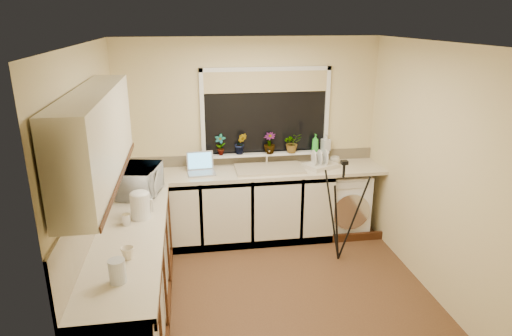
% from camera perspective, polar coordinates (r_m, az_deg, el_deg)
% --- Properties ---
extents(floor, '(3.20, 3.20, 0.00)m').
position_cam_1_polar(floor, '(4.78, 1.84, -15.30)').
color(floor, brown).
rests_on(floor, ground).
extents(ceiling, '(3.20, 3.20, 0.00)m').
position_cam_1_polar(ceiling, '(3.97, 2.21, 15.52)').
color(ceiling, white).
rests_on(ceiling, ground).
extents(wall_back, '(3.20, 0.00, 3.20)m').
position_cam_1_polar(wall_back, '(5.63, -0.83, 3.79)').
color(wall_back, beige).
rests_on(wall_back, ground).
extents(wall_front, '(3.20, 0.00, 3.20)m').
position_cam_1_polar(wall_front, '(2.89, 7.64, -11.37)').
color(wall_front, beige).
rests_on(wall_front, ground).
extents(wall_left, '(0.00, 3.00, 3.00)m').
position_cam_1_polar(wall_left, '(4.24, -19.80, -2.38)').
color(wall_left, beige).
rests_on(wall_left, ground).
extents(wall_right, '(0.00, 3.00, 3.00)m').
position_cam_1_polar(wall_right, '(4.77, 21.25, -0.25)').
color(wall_right, beige).
rests_on(wall_right, ground).
extents(base_cabinet_back, '(2.55, 0.60, 0.86)m').
position_cam_1_polar(base_cabinet_back, '(5.58, -3.68, -5.05)').
color(base_cabinet_back, silver).
rests_on(base_cabinet_back, floor).
extents(base_cabinet_left, '(0.54, 2.40, 0.86)m').
position_cam_1_polar(base_cabinet_left, '(4.27, -15.27, -13.69)').
color(base_cabinet_left, silver).
rests_on(base_cabinet_left, floor).
extents(worktop_back, '(3.20, 0.60, 0.04)m').
position_cam_1_polar(worktop_back, '(5.45, -0.38, -0.51)').
color(worktop_back, beige).
rests_on(worktop_back, base_cabinet_back).
extents(worktop_left, '(0.60, 2.40, 0.04)m').
position_cam_1_polar(worktop_left, '(4.05, -15.81, -8.28)').
color(worktop_left, beige).
rests_on(worktop_left, base_cabinet_left).
extents(upper_cabinet, '(0.28, 1.90, 0.70)m').
position_cam_1_polar(upper_cabinet, '(3.62, -19.54, 3.73)').
color(upper_cabinet, silver).
rests_on(upper_cabinet, wall_left).
extents(splashback_left, '(0.02, 2.40, 0.45)m').
position_cam_1_polar(splashback_left, '(4.00, -20.23, -5.24)').
color(splashback_left, beige).
rests_on(splashback_left, wall_left).
extents(splashback_back, '(3.20, 0.02, 0.14)m').
position_cam_1_polar(splashback_back, '(5.69, -0.80, 1.28)').
color(splashback_back, beige).
rests_on(splashback_back, wall_back).
extents(window_glass, '(1.50, 0.02, 1.00)m').
position_cam_1_polar(window_glass, '(5.57, 1.23, 7.07)').
color(window_glass, black).
rests_on(window_glass, wall_back).
extents(window_blind, '(1.50, 0.02, 0.25)m').
position_cam_1_polar(window_blind, '(5.49, 1.30, 10.85)').
color(window_blind, tan).
rests_on(window_blind, wall_back).
extents(windowsill, '(1.60, 0.14, 0.03)m').
position_cam_1_polar(windowsill, '(5.65, 1.29, 1.83)').
color(windowsill, white).
rests_on(windowsill, wall_back).
extents(sink, '(0.82, 0.46, 0.03)m').
position_cam_1_polar(sink, '(5.47, 1.70, -0.08)').
color(sink, tan).
rests_on(sink, worktop_back).
extents(faucet, '(0.03, 0.03, 0.24)m').
position_cam_1_polar(faucet, '(5.60, 1.37, 1.54)').
color(faucet, silver).
rests_on(faucet, worktop_back).
extents(washing_machine, '(0.58, 0.57, 0.80)m').
position_cam_1_polar(washing_machine, '(5.94, 10.98, -4.16)').
color(washing_machine, white).
rests_on(washing_machine, floor).
extents(laptop, '(0.34, 0.31, 0.23)m').
position_cam_1_polar(laptop, '(5.40, -6.99, 0.10)').
color(laptop, '#A1A1A9').
rests_on(laptop, worktop_back).
extents(kettle, '(0.18, 0.18, 0.24)m').
position_cam_1_polar(kettle, '(4.27, -14.43, -4.68)').
color(kettle, white).
rests_on(kettle, worktop_left).
extents(dish_rack, '(0.45, 0.41, 0.06)m').
position_cam_1_polar(dish_rack, '(5.59, 8.19, 0.29)').
color(dish_rack, beige).
rests_on(dish_rack, worktop_back).
extents(tripod, '(0.65, 0.65, 1.19)m').
position_cam_1_polar(tripod, '(5.14, 10.73, -5.43)').
color(tripod, black).
rests_on(tripod, floor).
extents(glass_jug, '(0.12, 0.12, 0.17)m').
position_cam_1_polar(glass_jug, '(3.34, -17.15, -12.37)').
color(glass_jug, silver).
rests_on(glass_jug, worktop_left).
extents(steel_jar, '(0.08, 0.08, 0.10)m').
position_cam_1_polar(steel_jar, '(4.19, -16.08, -6.30)').
color(steel_jar, silver).
rests_on(steel_jar, worktop_left).
extents(microwave, '(0.46, 0.60, 0.30)m').
position_cam_1_polar(microwave, '(4.83, -14.45, -1.57)').
color(microwave, white).
rests_on(microwave, worktop_left).
extents(plant_a, '(0.16, 0.13, 0.26)m').
position_cam_1_polar(plant_a, '(5.52, -4.54, 2.95)').
color(plant_a, '#999999').
rests_on(plant_a, windowsill).
extents(plant_b, '(0.15, 0.13, 0.27)m').
position_cam_1_polar(plant_b, '(5.54, -1.95, 3.11)').
color(plant_b, '#999999').
rests_on(plant_b, windowsill).
extents(plant_c, '(0.19, 0.19, 0.26)m').
position_cam_1_polar(plant_c, '(5.58, 1.71, 3.18)').
color(plant_c, '#999999').
rests_on(plant_c, windowsill).
extents(plant_d, '(0.24, 0.22, 0.25)m').
position_cam_1_polar(plant_d, '(5.64, 4.62, 3.21)').
color(plant_d, '#999999').
rests_on(plant_d, windowsill).
extents(soap_bottle_green, '(0.09, 0.09, 0.22)m').
position_cam_1_polar(soap_bottle_green, '(5.71, 7.50, 3.19)').
color(soap_bottle_green, green).
rests_on(soap_bottle_green, windowsill).
extents(soap_bottle_clear, '(0.12, 0.12, 0.21)m').
position_cam_1_polar(soap_bottle_clear, '(5.79, 8.82, 3.27)').
color(soap_bottle_clear, '#999999').
rests_on(soap_bottle_clear, windowsill).
extents(cup_back, '(0.14, 0.14, 0.09)m').
position_cam_1_polar(cup_back, '(5.76, 9.93, 0.96)').
color(cup_back, beige).
rests_on(cup_back, worktop_back).
extents(cup_left, '(0.11, 0.11, 0.10)m').
position_cam_1_polar(cup_left, '(3.63, -15.91, -10.32)').
color(cup_left, beige).
rests_on(cup_left, worktop_left).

